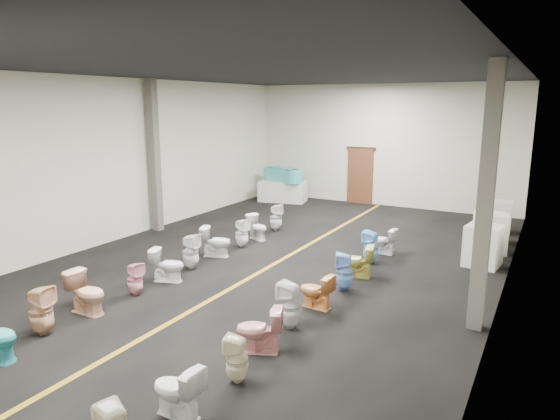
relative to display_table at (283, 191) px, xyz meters
The scene contains 34 objects.
floor 7.69m from the display_table, 62.35° to the right, with size 16.00×16.00×0.00m, color black.
ceiling 8.70m from the display_table, 62.35° to the right, with size 16.00×16.00×0.00m, color black.
wall_back 4.19m from the display_table, 18.64° to the left, with size 10.00×10.00×0.00m, color beige.
wall_left 7.19m from the display_table, 101.95° to the right, with size 16.00×16.00×0.00m, color beige.
wall_right 11.09m from the display_table, 38.45° to the right, with size 16.00×16.00×0.00m, color beige.
aisle_stripe 7.69m from the display_table, 62.35° to the right, with size 0.12×15.60×0.01m, color olive.
back_door 3.06m from the display_table, 22.46° to the left, with size 1.00×0.10×2.10m, color #562D19.
door_frame 3.45m from the display_table, 22.64° to the left, with size 1.15×0.08×0.10m, color #331C11.
column_left 6.20m from the display_table, 101.58° to the right, with size 0.25×0.25×4.50m, color #59544C.
column_right 11.89m from the display_table, 44.95° to the right, with size 0.25×0.25×4.50m, color #59544C.
display_table is the anchor object (origin of this frame).
bathtub 0.67m from the display_table, 116.57° to the left, with size 1.82×0.97×0.55m.
appliance_crate_a 9.23m from the display_table, 30.39° to the right, with size 0.77×0.77×0.99m, color white.
appliance_crate_b 8.65m from the display_table, 23.03° to the right, with size 0.74×0.74×1.02m, color silver.
appliance_crate_c 8.29m from the display_table, 16.08° to the right, with size 0.70×0.70×0.79m, color silver.
appliance_crate_d 8.03m from the display_table, ahead, with size 0.65×0.65×0.93m, color beige.
toilet_left_1 12.25m from the display_table, 80.61° to the right, with size 0.39×0.39×0.86m, color #DCA77B.
toilet_left_2 11.28m from the display_table, 80.04° to the right, with size 0.44×0.78×0.79m, color #E0AB88.
toilet_left_3 10.26m from the display_table, 78.29° to the right, with size 0.31×0.32×0.69m, color pink.
toilet_left_4 9.34m from the display_table, 76.96° to the right, with size 0.41×0.72×0.73m, color white.
toilet_left_5 8.46m from the display_table, 76.12° to the right, with size 0.38×0.39×0.84m, color white.
toilet_left_6 7.39m from the display_table, 74.60° to the right, with size 0.43×0.75×0.76m, color white.
toilet_left_7 6.49m from the display_table, 71.17° to the right, with size 0.35×0.36×0.78m, color white.
toilet_left_8 5.62m from the display_table, 68.78° to the right, with size 0.39×0.69×0.70m, color white.
toilet_left_9 4.60m from the display_table, 64.01° to the right, with size 0.37×0.38×0.82m, color white.
toilet_right_1 13.85m from the display_table, 66.81° to the right, with size 0.39×0.69×0.70m, color white.
toilet_right_2 13.02m from the display_table, 64.21° to the right, with size 0.31×0.32×0.69m, color beige.
toilet_right_3 12.16m from the display_table, 63.13° to the right, with size 0.41×0.72×0.73m, color pink.
toilet_right_4 11.30m from the display_table, 60.79° to the right, with size 0.37×0.38×0.83m, color silver.
toilet_right_5 10.44m from the display_table, 57.94° to the right, with size 0.38×0.66×0.68m, color #E59346.
toilet_right_6 9.60m from the display_table, 53.79° to the right, with size 0.36×0.37×0.81m, color #7CADE6.
toilet_right_7 8.85m from the display_table, 50.63° to the right, with size 0.41×0.72×0.74m, color #D0C24E.
toilet_right_8 8.02m from the display_table, 45.99° to the right, with size 0.36×0.37×0.81m, color #76C1F6.
toilet_right_9 7.40m from the display_table, 40.91° to the right, with size 0.38×0.66×0.68m, color white.
Camera 1 is at (5.67, -10.16, 3.82)m, focal length 32.00 mm.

